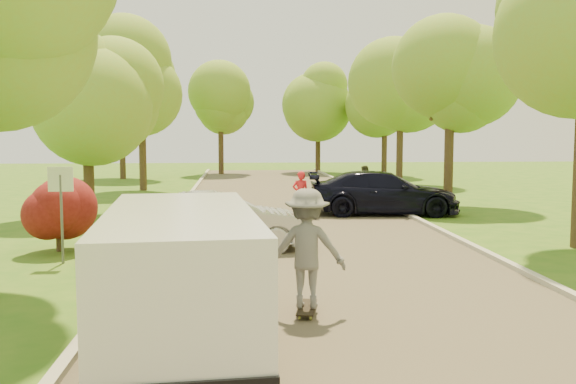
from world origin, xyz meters
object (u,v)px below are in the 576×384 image
object	(u,v)px
longboard	(307,308)
person_striped	(301,194)
street_sign	(61,194)
silver_sedan	(220,222)
person_olive	(364,184)
skateboarder	(307,248)
minivan	(181,274)
dark_sedan	(383,193)

from	to	relation	value
longboard	person_striped	world-z (taller)	person_striped
street_sign	silver_sedan	distance (m)	3.78
silver_sedan	person_olive	world-z (taller)	person_olive
silver_sedan	person_striped	xyz separation A→B (m)	(2.62, 6.38, 0.06)
skateboarder	person_olive	bearing A→B (deg)	-93.73
street_sign	minivan	xyz separation A→B (m)	(3.14, -5.77, -0.57)
dark_sedan	person_striped	world-z (taller)	person_striped
dark_sedan	person_olive	world-z (taller)	dark_sedan
dark_sedan	longboard	bearing A→B (deg)	166.69
skateboarder	person_olive	distance (m)	16.96
silver_sedan	skateboarder	bearing A→B (deg)	-171.70
longboard	silver_sedan	bearing A→B (deg)	-63.98
longboard	skateboarder	world-z (taller)	skateboarder
minivan	silver_sedan	distance (m)	6.94
street_sign	person_striped	bearing A→B (deg)	50.91
minivan	person_striped	distance (m)	13.63
dark_sedan	person_striped	xyz separation A→B (m)	(-2.98, -0.25, 0.01)
silver_sedan	longboard	xyz separation A→B (m)	(1.54, -5.59, -0.62)
person_striped	person_olive	size ratio (longest dim) A/B	1.04
person_striped	dark_sedan	bearing A→B (deg)	179.83
street_sign	person_striped	world-z (taller)	street_sign
person_striped	silver_sedan	bearing A→B (deg)	62.74
person_olive	minivan	bearing A→B (deg)	26.93
street_sign	dark_sedan	world-z (taller)	street_sign
street_sign	silver_sedan	xyz separation A→B (m)	(3.50, 1.15, -0.83)
skateboarder	person_olive	size ratio (longest dim) A/B	1.26
dark_sedan	person_striped	size ratio (longest dim) A/B	3.38
minivan	person_striped	world-z (taller)	minivan
longboard	person_olive	bearing A→B (deg)	-93.73
longboard	skateboarder	size ratio (longest dim) A/B	0.53
street_sign	skateboarder	size ratio (longest dim) A/B	1.13
minivan	skateboarder	xyz separation A→B (m)	(1.90, 1.34, 0.09)
skateboarder	person_striped	bearing A→B (deg)	-84.52
longboard	skateboarder	distance (m)	0.98
person_striped	person_olive	bearing A→B (deg)	-129.98
silver_sedan	person_striped	distance (m)	6.89
longboard	dark_sedan	bearing A→B (deg)	-97.77
dark_sedan	skateboarder	distance (m)	12.88
minivan	person_olive	xyz separation A→B (m)	(6.10, 17.76, -0.24)
silver_sedan	person_striped	bearing A→B (deg)	-29.40
street_sign	skateboarder	bearing A→B (deg)	-41.35
minivan	dark_sedan	distance (m)	14.81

